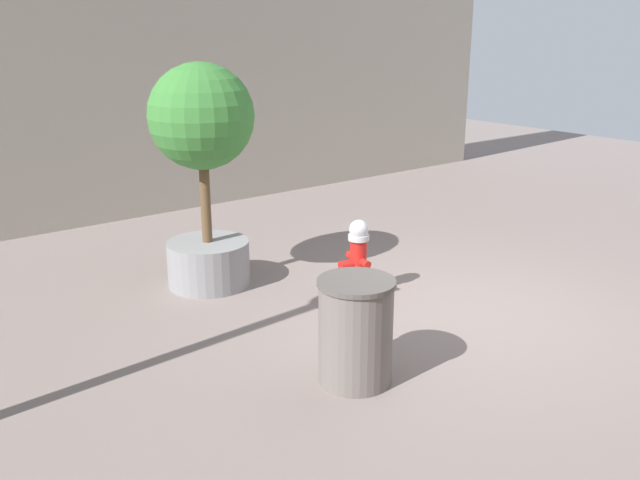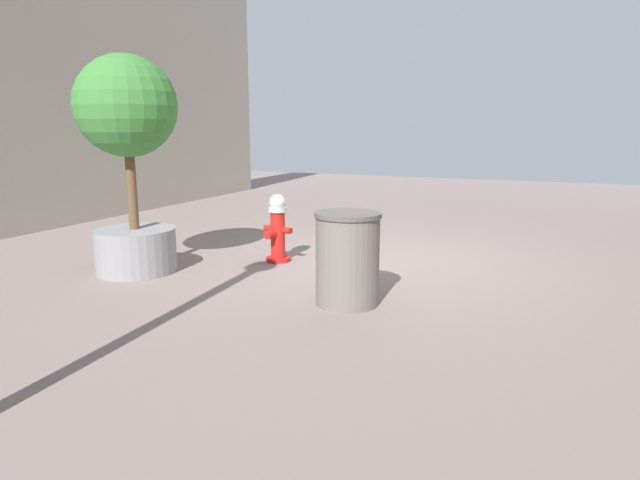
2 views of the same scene
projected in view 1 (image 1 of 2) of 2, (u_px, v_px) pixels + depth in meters
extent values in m
plane|color=gray|center=(474.00, 316.00, 6.84)|extent=(23.40, 23.40, 0.00)
cylinder|color=red|center=(358.00, 293.00, 7.38)|extent=(0.31, 0.31, 0.05)
cylinder|color=red|center=(358.00, 266.00, 7.28)|extent=(0.18, 0.18, 0.57)
cylinder|color=silver|center=(359.00, 237.00, 7.19)|extent=(0.22, 0.22, 0.06)
sphere|color=silver|center=(359.00, 229.00, 7.16)|extent=(0.21, 0.21, 0.21)
cylinder|color=red|center=(365.00, 263.00, 7.15)|extent=(0.14, 0.10, 0.08)
cylinder|color=red|center=(352.00, 256.00, 7.38)|extent=(0.14, 0.10, 0.08)
cylinder|color=red|center=(346.00, 265.00, 7.21)|extent=(0.13, 0.16, 0.11)
cylinder|color=gray|center=(209.00, 263.00, 7.62)|extent=(0.91, 0.91, 0.50)
cylinder|color=brown|center=(205.00, 196.00, 7.39)|extent=(0.11, 0.11, 1.04)
sphere|color=#3D8438|center=(201.00, 116.00, 7.13)|extent=(1.12, 1.12, 1.12)
cylinder|color=slate|center=(356.00, 334.00, 5.49)|extent=(0.60, 0.60, 0.84)
cylinder|color=#5B5551|center=(356.00, 283.00, 5.36)|extent=(0.63, 0.63, 0.04)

